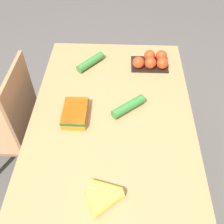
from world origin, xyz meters
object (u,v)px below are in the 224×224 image
chair (11,124)px  tomato_pack (152,61)px  banana_bunch (106,195)px  carrot_bag (75,113)px  cucumber_near (91,62)px  cucumber_far (129,106)px

chair → tomato_pack: (0.31, -0.90, 0.30)m
chair → banana_bunch: chair is taller
chair → carrot_bag: size_ratio=4.76×
chair → cucumber_near: bearing=121.6°
carrot_bag → cucumber_near: carrot_bag is taller
banana_bunch → cucumber_near: cucumber_near is taller
tomato_pack → banana_bunch: bearing=164.8°
chair → cucumber_near: size_ratio=4.81×
tomato_pack → carrot_bag: tomato_pack is taller
cucumber_near → cucumber_far: (-0.38, -0.24, 0.00)m
cucumber_near → tomato_pack: bearing=-88.6°
tomato_pack → cucumber_near: (-0.01, 0.39, -0.01)m
tomato_pack → cucumber_far: (-0.39, 0.15, -0.01)m
chair → cucumber_far: chair is taller
cucumber_near → cucumber_far: size_ratio=0.99×
tomato_pack → cucumber_near: size_ratio=1.23×
carrot_bag → cucumber_near: 0.44m
tomato_pack → cucumber_far: tomato_pack is taller
cucumber_near → banana_bunch: bearing=-170.4°
carrot_bag → cucumber_near: size_ratio=1.01×
chair → tomato_pack: bearing=110.0°
chair → carrot_bag: 0.57m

